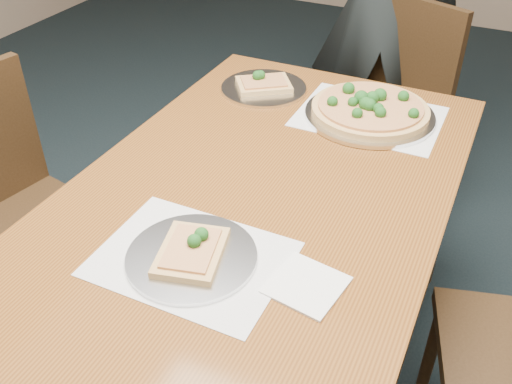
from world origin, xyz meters
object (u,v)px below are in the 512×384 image
at_px(dining_table, 256,221).
at_px(diner, 384,8).
at_px(chair_far, 389,102).
at_px(pizza_pan, 370,110).
at_px(chair_left, 9,205).
at_px(slice_plate_far, 263,86).
at_px(slice_plate_near, 192,254).

bearing_deg(dining_table, diner, 91.51).
height_order(chair_far, pizza_pan, chair_far).
distance_m(diner, pizza_pan, 0.82).
height_order(dining_table, chair_far, chair_far).
xyz_separation_m(dining_table, chair_left, (-0.80, -0.09, -0.14)).
relative_size(chair_far, slice_plate_far, 3.25).
distance_m(chair_far, pizza_pan, 0.64).
bearing_deg(chair_far, slice_plate_far, -96.09).
bearing_deg(pizza_pan, chair_left, -147.92).
relative_size(chair_left, slice_plate_far, 3.25).
distance_m(dining_table, slice_plate_near, 0.30).
bearing_deg(slice_plate_near, slice_plate_far, 104.23).
height_order(dining_table, pizza_pan, pizza_pan).
distance_m(dining_table, diner, 1.31).
bearing_deg(slice_plate_far, slice_plate_near, -75.77).
relative_size(pizza_pan, slice_plate_near, 1.39).
bearing_deg(chair_far, dining_table, -71.28).
bearing_deg(dining_table, slice_plate_near, -94.01).
distance_m(chair_far, slice_plate_near, 1.38).
bearing_deg(diner, pizza_pan, 89.77).
bearing_deg(slice_plate_near, pizza_pan, 78.09).
bearing_deg(pizza_pan, diner, 102.47).
height_order(chair_left, pizza_pan, chair_left).
bearing_deg(chair_left, pizza_pan, -47.12).
relative_size(dining_table, diner, 0.92).
height_order(dining_table, diner, diner).
bearing_deg(pizza_pan, slice_plate_far, 174.64).
distance_m(dining_table, chair_left, 0.82).
bearing_deg(chair_left, slice_plate_near, -92.41).
bearing_deg(slice_plate_near, chair_left, 166.79).
bearing_deg(slice_plate_near, dining_table, 85.99).
relative_size(chair_left, slice_plate_near, 3.25).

